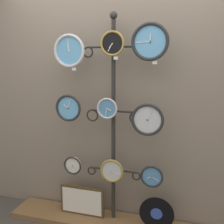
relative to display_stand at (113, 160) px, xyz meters
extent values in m
cube|color=gray|center=(0.00, 0.16, 0.70)|extent=(4.40, 0.04, 2.80)
cube|color=brown|center=(0.00, -0.06, -0.67)|extent=(2.20, 0.36, 0.06)
cylinder|color=#282623|center=(0.00, 0.00, -0.69)|extent=(0.43, 0.43, 0.02)
cylinder|color=#282623|center=(0.00, 0.00, 0.34)|extent=(0.04, 0.04, 2.05)
sphere|color=#282623|center=(0.00, 0.00, 1.40)|extent=(0.07, 0.07, 0.07)
cylinder|color=#282623|center=(-0.13, 0.00, 1.12)|extent=(0.26, 0.02, 0.02)
torus|color=#282623|center=(-0.26, 0.00, 1.07)|extent=(0.11, 0.02, 0.11)
cylinder|color=#282623|center=(0.13, 0.00, 1.12)|extent=(0.26, 0.02, 0.02)
torus|color=#282623|center=(0.26, 0.00, 1.07)|extent=(0.11, 0.02, 0.11)
cylinder|color=#282623|center=(-0.11, 0.00, 0.50)|extent=(0.22, 0.02, 0.02)
torus|color=#282623|center=(-0.22, 0.00, 0.45)|extent=(0.13, 0.02, 0.13)
cylinder|color=#282623|center=(0.11, 0.00, 0.50)|extent=(0.22, 0.02, 0.02)
torus|color=#282623|center=(0.22, 0.00, 0.45)|extent=(0.13, 0.02, 0.13)
cylinder|color=#282623|center=(-0.12, 0.00, -0.11)|extent=(0.24, 0.02, 0.02)
torus|color=#282623|center=(-0.24, 0.00, -0.15)|extent=(0.09, 0.02, 0.09)
cylinder|color=#282623|center=(0.12, 0.00, -0.11)|extent=(0.24, 0.02, 0.02)
torus|color=#282623|center=(0.24, 0.00, -0.15)|extent=(0.09, 0.02, 0.09)
cylinder|color=#60A8DB|center=(-0.41, -0.08, 1.08)|extent=(0.29, 0.02, 0.29)
torus|color=silver|center=(-0.41, -0.09, 1.08)|extent=(0.32, 0.03, 0.32)
cylinder|color=silver|center=(-0.41, -0.09, 1.08)|extent=(0.02, 0.01, 0.02)
cube|color=silver|center=(-0.42, -0.09, 1.12)|extent=(0.02, 0.00, 0.07)
cube|color=silver|center=(-0.42, -0.09, 1.14)|extent=(0.02, 0.00, 0.11)
cylinder|color=black|center=(0.01, -0.07, 1.14)|extent=(0.21, 0.02, 0.21)
torus|color=#A58438|center=(0.01, -0.08, 1.14)|extent=(0.23, 0.02, 0.23)
cylinder|color=#A58438|center=(0.01, -0.08, 1.14)|extent=(0.01, 0.01, 0.01)
cube|color=silver|center=(0.00, -0.08, 1.12)|extent=(0.04, 0.00, 0.04)
cube|color=silver|center=(-0.01, -0.08, 1.11)|extent=(0.05, 0.00, 0.07)
cylinder|color=#60A8DB|center=(0.36, -0.10, 1.15)|extent=(0.30, 0.02, 0.30)
torus|color=#262628|center=(0.36, -0.11, 1.15)|extent=(0.33, 0.03, 0.33)
cylinder|color=#262628|center=(0.36, -0.11, 1.15)|extent=(0.02, 0.01, 0.02)
cube|color=silver|center=(0.36, -0.11, 1.18)|extent=(0.01, 0.00, 0.07)
cube|color=silver|center=(0.30, -0.11, 1.15)|extent=(0.12, 0.00, 0.01)
cylinder|color=#60A8DB|center=(-0.44, -0.09, 0.53)|extent=(0.25, 0.02, 0.25)
torus|color=#262628|center=(-0.44, -0.11, 0.53)|extent=(0.27, 0.02, 0.27)
cylinder|color=#262628|center=(-0.44, -0.11, 0.53)|extent=(0.01, 0.01, 0.01)
cube|color=silver|center=(-0.46, -0.11, 0.55)|extent=(0.05, 0.00, 0.04)
cube|color=silver|center=(-0.42, -0.11, 0.58)|extent=(0.04, 0.00, 0.09)
cylinder|color=#4C84B2|center=(-0.04, -0.07, 0.54)|extent=(0.19, 0.02, 0.19)
torus|color=silver|center=(-0.04, -0.08, 0.54)|extent=(0.20, 0.02, 0.20)
cylinder|color=silver|center=(-0.04, -0.08, 0.54)|extent=(0.01, 0.01, 0.01)
cube|color=silver|center=(-0.02, -0.09, 0.53)|extent=(0.04, 0.00, 0.03)
cube|color=silver|center=(-0.05, -0.09, 0.51)|extent=(0.02, 0.00, 0.07)
cylinder|color=silver|center=(0.35, -0.09, 0.46)|extent=(0.28, 0.02, 0.28)
torus|color=#262628|center=(0.35, -0.10, 0.46)|extent=(0.30, 0.03, 0.30)
cylinder|color=#262628|center=(0.35, -0.10, 0.46)|extent=(0.02, 0.01, 0.02)
cube|color=silver|center=(0.37, -0.10, 0.49)|extent=(0.04, 0.00, 0.06)
cube|color=silver|center=(0.37, -0.11, 0.51)|extent=(0.04, 0.00, 0.10)
cylinder|color=silver|center=(-0.42, -0.06, -0.08)|extent=(0.18, 0.02, 0.18)
torus|color=#262628|center=(-0.42, -0.08, -0.08)|extent=(0.20, 0.02, 0.20)
cylinder|color=#262628|center=(-0.42, -0.08, -0.08)|extent=(0.01, 0.01, 0.01)
cube|color=silver|center=(-0.40, -0.08, -0.09)|extent=(0.04, 0.00, 0.03)
cube|color=silver|center=(-0.45, -0.08, -0.10)|extent=(0.06, 0.00, 0.04)
cylinder|color=silver|center=(0.01, -0.08, -0.08)|extent=(0.22, 0.02, 0.22)
torus|color=#A58438|center=(0.01, -0.09, -0.08)|extent=(0.24, 0.02, 0.24)
cylinder|color=#A58438|center=(0.01, -0.09, -0.08)|extent=(0.01, 0.01, 0.01)
cube|color=silver|center=(-0.01, -0.09, -0.10)|extent=(0.04, 0.00, 0.04)
cube|color=silver|center=(0.05, -0.10, -0.10)|extent=(0.08, 0.00, 0.04)
cylinder|color=#4C84B2|center=(0.40, -0.07, -0.10)|extent=(0.20, 0.02, 0.20)
torus|color=#262628|center=(0.40, -0.08, -0.10)|extent=(0.22, 0.02, 0.22)
cylinder|color=#262628|center=(0.40, -0.08, -0.10)|extent=(0.01, 0.01, 0.01)
cube|color=silver|center=(0.38, -0.08, -0.11)|extent=(0.05, 0.00, 0.03)
cube|color=silver|center=(0.44, -0.08, -0.11)|extent=(0.07, 0.00, 0.04)
cylinder|color=black|center=(0.46, -0.08, -0.47)|extent=(0.34, 0.01, 0.34)
cylinder|color=#334FB2|center=(0.46, -0.09, -0.47)|extent=(0.12, 0.00, 0.12)
cube|color=#4C381E|center=(-0.34, -0.05, -0.48)|extent=(0.49, 0.02, 0.32)
cube|color=white|center=(-0.34, -0.06, -0.48)|extent=(0.44, 0.00, 0.27)
cube|color=white|center=(-0.37, -0.09, 0.91)|extent=(0.04, 0.00, 0.03)
cube|color=white|center=(0.04, -0.08, 1.01)|extent=(0.04, 0.00, 0.03)
cube|color=white|center=(0.40, -0.11, 0.97)|extent=(0.04, 0.00, 0.03)
camera|label=1|loc=(0.70, -2.43, 0.97)|focal=42.00mm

